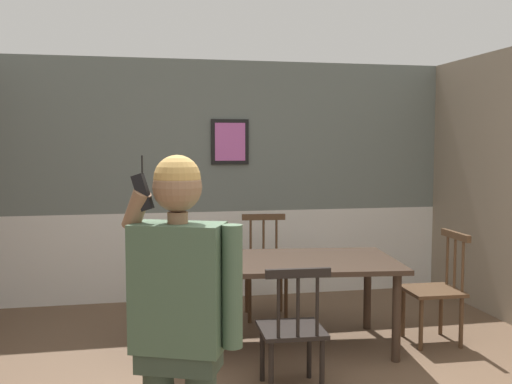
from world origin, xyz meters
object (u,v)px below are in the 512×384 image
object	(u,v)px
chair_by_doorway	(292,329)
chair_at_table_head	(265,268)
chair_near_window	(436,288)
dining_table	(276,268)
person_figure	(180,316)

from	to	relation	value
chair_by_doorway	chair_at_table_head	bearing A→B (deg)	85.86
chair_near_window	chair_at_table_head	world-z (taller)	chair_at_table_head
dining_table	chair_by_doorway	bearing A→B (deg)	-96.36
chair_by_doorway	dining_table	bearing A→B (deg)	85.93
chair_near_window	chair_at_table_head	size ratio (longest dim) A/B	0.96
chair_by_doorway	person_figure	size ratio (longest dim) A/B	0.54
dining_table	chair_by_doorway	xyz separation A→B (m)	(-0.10, -0.90, -0.23)
dining_table	chair_near_window	world-z (taller)	chair_near_window
chair_near_window	person_figure	world-z (taller)	person_figure
dining_table	person_figure	size ratio (longest dim) A/B	1.26
chair_at_table_head	dining_table	bearing A→B (deg)	89.24
chair_by_doorway	chair_at_table_head	world-z (taller)	chair_at_table_head
chair_by_doorway	chair_at_table_head	distance (m)	1.81
chair_near_window	chair_by_doorway	distance (m)	1.66
chair_at_table_head	person_figure	xyz separation A→B (m)	(-1.06, -3.06, 0.47)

